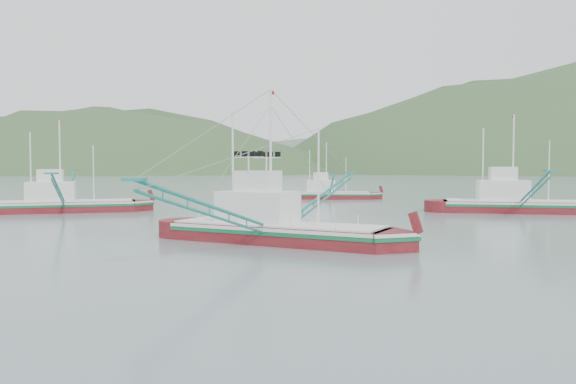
# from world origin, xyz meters

# --- Properties ---
(ground) EXTENTS (1200.00, 1200.00, 0.00)m
(ground) POSITION_xyz_m (0.00, 0.00, 0.00)
(ground) COLOR slate
(ground) RESTS_ON ground
(main_boat) EXTENTS (15.75, 26.68, 11.22)m
(main_boat) POSITION_xyz_m (-0.27, 0.55, 2.26)
(main_boat) COLOR #5F0E12
(main_boat) RESTS_ON ground
(bg_boat_right) EXTENTS (16.40, 28.98, 11.77)m
(bg_boat_right) POSITION_xyz_m (23.26, 27.65, 1.70)
(bg_boat_right) COLOR #5F0E12
(bg_boat_right) RESTS_ON ground
(bg_boat_left) EXTENTS (15.58, 26.29, 11.15)m
(bg_boat_left) POSITION_xyz_m (-27.25, 22.90, 2.25)
(bg_boat_left) COLOR #5F0E12
(bg_boat_left) RESTS_ON ground
(bg_boat_far) EXTENTS (13.46, 23.90, 9.69)m
(bg_boat_far) POSITION_xyz_m (1.45, 51.41, 1.33)
(bg_boat_far) COLOR #5F0E12
(bg_boat_far) RESTS_ON ground
(headland_left) EXTENTS (448.00, 308.00, 210.00)m
(headland_left) POSITION_xyz_m (-180.00, 360.00, 0.00)
(headland_left) COLOR #325029
(headland_left) RESTS_ON ground
(ridge_distant) EXTENTS (960.00, 400.00, 240.00)m
(ridge_distant) POSITION_xyz_m (30.00, 560.00, 0.00)
(ridge_distant) COLOR slate
(ridge_distant) RESTS_ON ground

